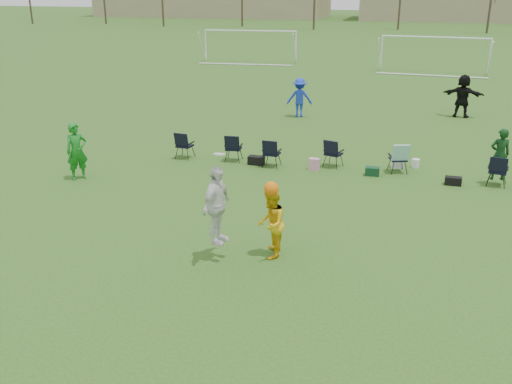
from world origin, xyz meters
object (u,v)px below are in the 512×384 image
(fielder_blue, at_px, (299,98))
(center_contest, at_px, (244,214))
(goal_left, at_px, (250,37))
(fielder_black, at_px, (463,96))
(fielder_green_near, at_px, (77,151))
(goal_mid, at_px, (435,44))

(fielder_blue, height_order, center_contest, center_contest)
(fielder_blue, height_order, goal_left, goal_left)
(fielder_black, xyz_separation_m, center_contest, (-5.63, -16.75, 0.08))
(fielder_green_near, distance_m, fielder_blue, 11.91)
(fielder_blue, xyz_separation_m, center_contest, (1.70, -14.76, 0.18))
(goal_mid, bearing_deg, center_contest, -94.27)
(fielder_blue, bearing_deg, fielder_black, -175.71)
(goal_left, relative_size, goal_mid, 1.00)
(fielder_blue, relative_size, fielder_black, 0.91)
(fielder_green_near, xyz_separation_m, center_contest, (6.73, -3.96, 0.17))
(fielder_blue, height_order, fielder_black, fielder_black)
(fielder_green_near, relative_size, fielder_blue, 1.01)
(fielder_green_near, bearing_deg, goal_mid, 19.83)
(center_contest, bearing_deg, goal_mid, 81.73)
(goal_left, bearing_deg, fielder_black, -52.68)
(center_contest, xyz_separation_m, goal_left, (-9.45, 33.31, 0.84))
(goal_mid, bearing_deg, fielder_green_near, -108.42)
(fielder_green_near, relative_size, goal_left, 0.25)
(center_contest, bearing_deg, fielder_green_near, 149.50)
(fielder_black, height_order, goal_left, goal_left)
(fielder_blue, bearing_deg, goal_mid, -121.59)
(fielder_blue, distance_m, center_contest, 14.86)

